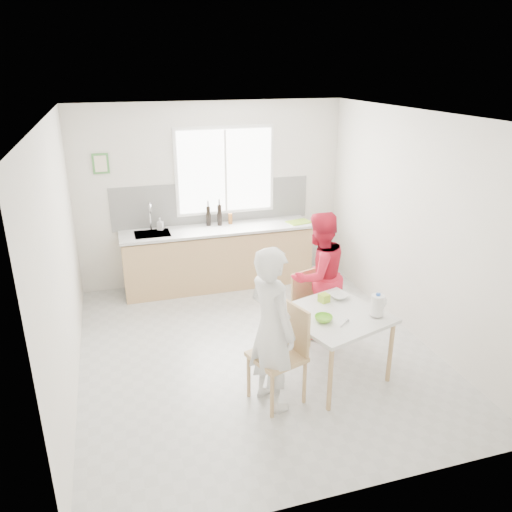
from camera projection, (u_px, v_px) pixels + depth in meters
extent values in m
plane|color=#B7B7B2|center=(255.00, 349.00, 5.94)|extent=(4.50, 4.50, 0.00)
plane|color=silver|center=(212.00, 195.00, 7.47)|extent=(4.00, 0.00, 4.00)
plane|color=silver|center=(348.00, 347.00, 3.44)|extent=(4.00, 0.00, 4.00)
plane|color=silver|center=(61.00, 262.00, 4.92)|extent=(0.00, 4.50, 4.50)
plane|color=silver|center=(415.00, 227.00, 5.99)|extent=(0.00, 4.50, 4.50)
plane|color=white|center=(255.00, 115.00, 4.97)|extent=(4.50, 4.50, 0.00)
cube|color=white|center=(225.00, 171.00, 7.38)|extent=(1.50, 0.03, 1.30)
cube|color=white|center=(225.00, 171.00, 7.36)|extent=(1.40, 0.02, 1.20)
cube|color=white|center=(225.00, 171.00, 7.36)|extent=(0.03, 0.03, 1.20)
cube|color=white|center=(213.00, 203.00, 7.50)|extent=(3.00, 0.02, 0.65)
cube|color=#43883D|center=(101.00, 164.00, 6.84)|extent=(0.22, 0.02, 0.28)
cube|color=beige|center=(101.00, 164.00, 6.83)|extent=(0.16, 0.01, 0.22)
cube|color=tan|center=(218.00, 259.00, 7.53)|extent=(2.80, 0.60, 0.86)
cube|color=#3F3326|center=(219.00, 282.00, 7.66)|extent=(2.80, 0.54, 0.10)
cube|color=silver|center=(218.00, 229.00, 7.36)|extent=(2.84, 0.64, 0.04)
cube|color=#A5A5AA|center=(152.00, 235.00, 7.10)|extent=(0.50, 0.40, 0.03)
cylinder|color=silver|center=(150.00, 218.00, 7.18)|extent=(0.02, 0.02, 0.36)
torus|color=silver|center=(150.00, 208.00, 7.05)|extent=(0.02, 0.18, 0.18)
cube|color=silver|center=(335.00, 316.00, 5.20)|extent=(1.22, 1.22, 0.04)
cylinder|color=tan|center=(330.00, 380.00, 4.78)|extent=(0.05, 0.05, 0.69)
cylinder|color=tan|center=(277.00, 342.00, 5.43)|extent=(0.05, 0.05, 0.69)
cylinder|color=tan|center=(390.00, 353.00, 5.23)|extent=(0.05, 0.05, 0.69)
cylinder|color=tan|center=(334.00, 321.00, 5.89)|extent=(0.05, 0.05, 0.69)
cube|color=tan|center=(277.00, 357.00, 4.88)|extent=(0.58, 0.58, 0.04)
cube|color=tan|center=(294.00, 327.00, 4.90)|extent=(0.17, 0.43, 0.49)
cylinder|color=tan|center=(249.00, 376.00, 5.02)|extent=(0.04, 0.04, 0.48)
cylinder|color=tan|center=(272.00, 396.00, 4.72)|extent=(0.04, 0.04, 0.48)
cylinder|color=tan|center=(280.00, 364.00, 5.23)|extent=(0.04, 0.04, 0.48)
cylinder|color=tan|center=(304.00, 382.00, 4.93)|extent=(0.04, 0.04, 0.48)
cube|color=tan|center=(312.00, 307.00, 6.07)|extent=(0.48, 0.48, 0.04)
cube|color=tan|center=(303.00, 286.00, 6.13)|extent=(0.35, 0.14, 0.40)
cylinder|color=tan|center=(310.00, 332.00, 5.94)|extent=(0.03, 0.03, 0.39)
cylinder|color=tan|center=(330.00, 324.00, 6.11)|extent=(0.03, 0.03, 0.39)
cylinder|color=tan|center=(293.00, 321.00, 6.19)|extent=(0.03, 0.03, 0.39)
cylinder|color=tan|center=(313.00, 314.00, 6.36)|extent=(0.03, 0.03, 0.39)
imported|color=white|center=(272.00, 329.00, 4.73)|extent=(0.56, 0.70, 1.66)
imported|color=red|center=(318.00, 276.00, 6.01)|extent=(0.92, 0.81, 1.58)
imported|color=#7AD230|center=(324.00, 319.00, 5.03)|extent=(0.23, 0.23, 0.06)
imported|color=white|center=(339.00, 296.00, 5.53)|extent=(0.26, 0.26, 0.05)
cylinder|color=white|center=(377.00, 305.00, 5.10)|extent=(0.14, 0.14, 0.22)
cylinder|color=blue|center=(378.00, 295.00, 5.06)|extent=(0.05, 0.05, 0.03)
torus|color=white|center=(383.00, 303.00, 5.11)|extent=(0.11, 0.05, 0.10)
cube|color=#9BC62D|center=(324.00, 298.00, 5.44)|extent=(0.13, 0.13, 0.09)
cylinder|color=#A5A5AA|center=(344.00, 324.00, 4.97)|extent=(0.13, 0.11, 0.01)
cube|color=#8FC12C|center=(299.00, 222.00, 7.60)|extent=(0.40, 0.32, 0.01)
cylinder|color=black|center=(219.00, 215.00, 7.42)|extent=(0.07, 0.07, 0.32)
cylinder|color=black|center=(208.00, 216.00, 7.41)|extent=(0.07, 0.07, 0.30)
cylinder|color=#965620|center=(230.00, 219.00, 7.51)|extent=(0.06, 0.06, 0.16)
imported|color=#999999|center=(160.00, 224.00, 7.24)|extent=(0.11, 0.11, 0.18)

